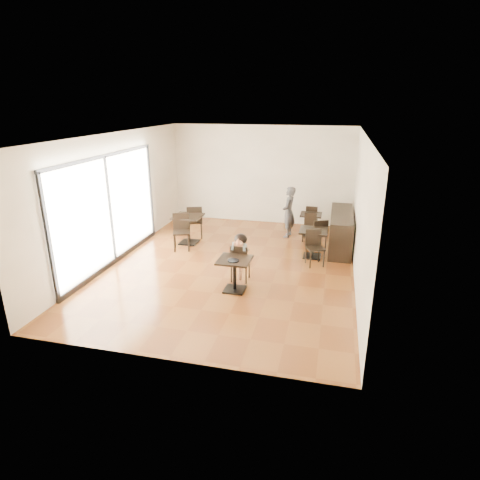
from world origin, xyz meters
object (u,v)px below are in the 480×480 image
(cafe_table_mid, at_px, (313,244))
(chair_mid_b, at_px, (315,248))
(child_table, at_px, (235,275))
(cafe_table_back, at_px, (310,225))
(child, at_px, (241,258))
(chair_back_a, at_px, (312,218))
(chair_back_b, at_px, (309,228))
(chair_left_b, at_px, (181,233))
(child_chair, at_px, (241,262))
(chair_left_a, at_px, (195,221))
(cafe_table_left, at_px, (188,229))
(adult_patron, at_px, (289,212))
(chair_mid_a, at_px, (318,235))

(cafe_table_mid, height_order, chair_mid_b, chair_mid_b)
(child_table, height_order, cafe_table_mid, cafe_table_mid)
(cafe_table_mid, bearing_deg, cafe_table_back, 95.86)
(child, xyz_separation_m, chair_back_a, (1.32, 4.24, -0.16))
(chair_mid_b, xyz_separation_m, chair_back_b, (-0.28, 1.84, -0.05))
(chair_mid_b, xyz_separation_m, chair_left_b, (-3.66, 0.26, 0.04))
(child_table, distance_m, child, 0.58)
(child_chair, distance_m, chair_left_a, 3.37)
(cafe_table_left, bearing_deg, child, -45.85)
(adult_patron, height_order, chair_mid_a, adult_patron)
(child, xyz_separation_m, cafe_table_back, (1.32, 3.69, -0.22))
(child_chair, distance_m, adult_patron, 3.47)
(adult_patron, height_order, cafe_table_mid, adult_patron)
(chair_mid_b, bearing_deg, chair_left_b, 152.24)
(cafe_table_left, relative_size, chair_back_a, 1.03)
(chair_mid_a, distance_m, chair_back_b, 0.79)
(cafe_table_mid, relative_size, cafe_table_back, 1.13)
(cafe_table_mid, bearing_deg, chair_back_b, 98.33)
(chair_mid_a, xyz_separation_m, chair_back_a, (-0.28, 1.84, -0.05))
(child_table, bearing_deg, chair_back_a, 74.55)
(child_chair, distance_m, child, 0.11)
(child, bearing_deg, chair_left_b, 142.68)
(cafe_table_mid, distance_m, chair_left_b, 3.58)
(child_table, bearing_deg, chair_left_b, 134.15)
(adult_patron, height_order, chair_left_b, adult_patron)
(child_chair, relative_size, cafe_table_back, 1.32)
(cafe_table_mid, bearing_deg, chair_back_a, 94.51)
(chair_mid_b, height_order, chair_left_a, chair_left_a)
(cafe_table_mid, height_order, chair_left_b, chair_left_b)
(adult_patron, distance_m, chair_mid_b, 2.31)
(chair_left_a, bearing_deg, chair_left_b, 69.96)
(child_chair, height_order, cafe_table_left, child_chair)
(child, bearing_deg, chair_back_a, 72.66)
(child_chair, relative_size, chair_left_a, 0.89)
(cafe_table_back, height_order, chair_left_b, chair_left_b)
(chair_mid_b, bearing_deg, chair_back_a, 71.89)
(chair_mid_a, distance_m, chair_mid_b, 1.10)
(child_table, xyz_separation_m, adult_patron, (0.67, 3.94, 0.40))
(cafe_table_back, height_order, chair_back_b, chair_back_b)
(chair_left_a, distance_m, chair_back_a, 3.73)
(chair_back_a, bearing_deg, adult_patron, 56.43)
(adult_patron, height_order, chair_back_b, adult_patron)
(chair_left_a, bearing_deg, child_chair, 107.58)
(cafe_table_back, distance_m, chair_left_a, 3.53)
(chair_back_a, bearing_deg, chair_mid_a, 102.61)
(adult_patron, distance_m, cafe_table_left, 3.03)
(adult_patron, xyz_separation_m, chair_left_a, (-2.73, -0.72, -0.27))
(chair_left_a, bearing_deg, child_table, 102.53)
(adult_patron, distance_m, cafe_table_mid, 1.79)
(child, bearing_deg, chair_mid_a, 56.21)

